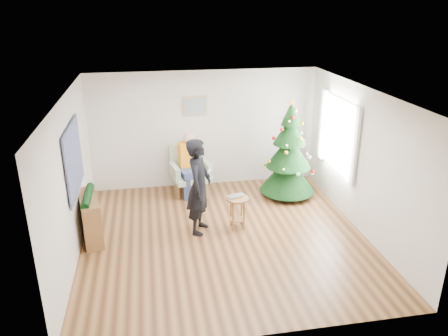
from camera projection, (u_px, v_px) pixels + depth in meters
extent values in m
plane|color=brown|center=(224.00, 237.00, 7.84)|extent=(5.00, 5.00, 0.00)
plane|color=white|center=(224.00, 94.00, 6.90)|extent=(5.00, 5.00, 0.00)
plane|color=silver|center=(204.00, 129.00, 9.67)|extent=(5.00, 0.00, 5.00)
plane|color=silver|center=(262.00, 247.00, 5.08)|extent=(5.00, 0.00, 5.00)
plane|color=silver|center=(70.00, 180.00, 6.96)|extent=(0.00, 5.00, 5.00)
plane|color=silver|center=(362.00, 161.00, 7.78)|extent=(0.00, 5.00, 5.00)
cube|color=white|center=(338.00, 134.00, 8.62)|extent=(0.04, 1.30, 1.40)
cube|color=white|center=(354.00, 146.00, 7.93)|extent=(0.05, 0.25, 1.50)
cube|color=white|center=(322.00, 124.00, 9.31)|extent=(0.05, 0.25, 1.50)
cylinder|color=#3F2816|center=(287.00, 189.00, 9.51)|extent=(0.09, 0.09, 0.27)
cone|color=black|center=(288.00, 173.00, 9.37)|extent=(1.19, 1.19, 0.77)
cone|color=black|center=(289.00, 151.00, 9.19)|extent=(0.95, 0.95, 0.68)
cone|color=black|center=(290.00, 130.00, 9.03)|extent=(0.69, 0.69, 0.59)
cone|color=black|center=(291.00, 113.00, 8.90)|extent=(0.40, 0.40, 0.50)
cone|color=gold|center=(292.00, 101.00, 8.80)|extent=(0.13, 0.13, 0.13)
cylinder|color=brown|center=(238.00, 199.00, 7.96)|extent=(0.41, 0.41, 0.04)
cylinder|color=brown|center=(237.00, 219.00, 8.11)|extent=(0.31, 0.31, 0.02)
imported|color=silver|center=(238.00, 197.00, 7.95)|extent=(0.40, 0.33, 0.03)
cube|color=#99B08E|center=(191.00, 177.00, 9.47)|extent=(0.87, 0.83, 0.12)
cube|color=#99B08E|center=(186.00, 157.00, 9.63)|extent=(0.77, 0.27, 0.60)
cube|color=#99B08E|center=(175.00, 172.00, 9.30)|extent=(0.22, 0.60, 0.30)
cube|color=#99B08E|center=(206.00, 168.00, 9.53)|extent=(0.22, 0.60, 0.30)
cube|color=navy|center=(191.00, 173.00, 9.35)|extent=(0.51, 0.53, 0.14)
cube|color=orange|center=(190.00, 155.00, 9.44)|extent=(0.49, 0.32, 0.55)
sphere|color=tan|center=(189.00, 138.00, 9.29)|extent=(0.24, 0.24, 0.24)
imported|color=black|center=(199.00, 187.00, 7.76)|extent=(0.63, 0.76, 1.77)
cube|color=white|center=(209.00, 171.00, 7.66)|extent=(0.08, 0.13, 0.04)
cube|color=brown|center=(90.00, 218.00, 7.68)|extent=(0.50, 1.04, 0.80)
cylinder|color=black|center=(88.00, 196.00, 7.53)|extent=(0.14, 0.90, 0.14)
cube|color=black|center=(74.00, 159.00, 7.15)|extent=(0.03, 1.50, 1.15)
cube|color=tan|center=(195.00, 106.00, 9.41)|extent=(0.52, 0.03, 0.42)
cube|color=gray|center=(195.00, 106.00, 9.38)|extent=(0.44, 0.02, 0.34)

